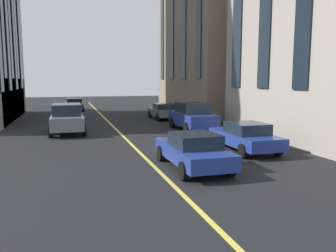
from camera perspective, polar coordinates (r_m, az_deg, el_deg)
name	(u,v)px	position (r m, az deg, el deg)	size (l,w,h in m)	color
lane_centre_line	(144,157)	(15.01, -4.03, -5.19)	(80.00, 0.16, 0.01)	#D8C64C
car_green_parked_b	(74,104)	(39.42, -15.48, 3.52)	(4.40, 1.95, 1.37)	#1E6038
car_blue_oncoming	(245,136)	(16.54, 12.84, -1.71)	(4.40, 1.95, 1.37)	navy
car_grey_far	(67,118)	(22.50, -16.64, 1.28)	(4.70, 2.14, 1.88)	slate
car_blue_near	(193,150)	(12.97, 4.26, -4.08)	(4.40, 1.95, 1.37)	navy
car_grey_mid	(163,111)	(29.73, -0.78, 2.55)	(4.40, 1.95, 1.37)	slate
car_blue_parked_a	(192,116)	(22.90, 4.13, 1.68)	(4.70, 2.14, 1.88)	navy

